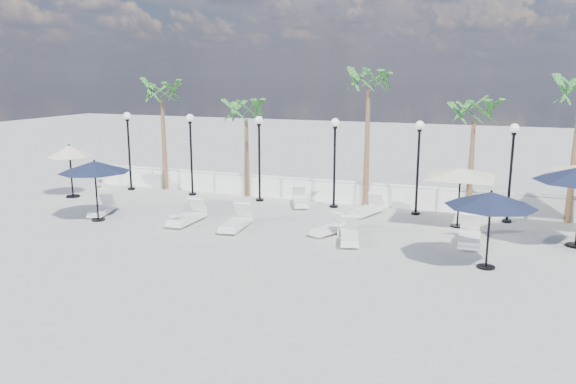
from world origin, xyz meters
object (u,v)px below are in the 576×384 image
(lounger_6, at_px, (329,228))
(parasol_navy_left, at_px, (95,167))
(lounger_2, at_px, (102,210))
(lounger_0, at_px, (187,217))
(lounger_1, at_px, (236,222))
(parasol_cream_sq_b, at_px, (461,168))
(lounger_5, at_px, (300,201))
(parasol_cream_small, at_px, (69,152))
(lounger_3, at_px, (367,209))
(parasol_navy_mid, at_px, (491,200))
(lounger_7, at_px, (469,237))
(lounger_4, at_px, (350,236))

(lounger_6, relative_size, parasol_navy_left, 0.65)
(lounger_2, bearing_deg, lounger_0, -17.24)
(lounger_1, relative_size, parasol_cream_sq_b, 0.44)
(lounger_5, distance_m, parasol_cream_small, 10.93)
(lounger_0, height_order, parasol_navy_left, parasol_navy_left)
(lounger_3, height_order, parasol_navy_left, parasol_navy_left)
(lounger_3, height_order, parasol_navy_mid, parasol_navy_mid)
(lounger_3, relative_size, parasol_navy_mid, 0.78)
(lounger_7, bearing_deg, lounger_2, -177.76)
(lounger_6, height_order, parasol_cream_small, parasol_cream_small)
(parasol_navy_left, distance_m, parasol_cream_sq_b, 13.91)
(parasol_cream_small, bearing_deg, parasol_navy_mid, -10.46)
(lounger_4, bearing_deg, parasol_navy_left, 168.48)
(lounger_2, distance_m, lounger_6, 9.54)
(lounger_0, bearing_deg, parasol_cream_small, 163.26)
(lounger_0, relative_size, lounger_7, 0.95)
(lounger_2, xyz_separation_m, lounger_7, (14.30, 1.15, 0.05))
(lounger_7, bearing_deg, parasol_navy_left, -174.42)
(lounger_7, bearing_deg, parasol_cream_sq_b, 102.04)
(lounger_7, bearing_deg, parasol_cream_small, 174.04)
(lounger_5, relative_size, parasol_navy_left, 0.70)
(parasol_navy_left, height_order, parasol_navy_mid, parasol_navy_left)
(lounger_1, bearing_deg, lounger_5, 72.30)
(lounger_2, xyz_separation_m, lounger_6, (9.52, 0.63, -0.01))
(lounger_0, bearing_deg, lounger_2, -179.52)
(lounger_2, relative_size, lounger_5, 0.96)
(parasol_cream_small, bearing_deg, lounger_0, -16.53)
(lounger_5, bearing_deg, lounger_0, -149.30)
(lounger_5, distance_m, parasol_cream_sq_b, 7.08)
(lounger_2, bearing_deg, lounger_3, 2.80)
(lounger_4, distance_m, parasol_navy_left, 10.21)
(lounger_1, bearing_deg, lounger_3, 37.77)
(parasol_cream_small, bearing_deg, parasol_navy_left, -37.61)
(lounger_4, relative_size, lounger_5, 1.03)
(lounger_5, relative_size, lounger_6, 1.09)
(lounger_4, distance_m, lounger_7, 4.04)
(lounger_4, xyz_separation_m, parasol_cream_sq_b, (3.29, 3.40, 1.99))
(lounger_1, distance_m, parasol_cream_small, 10.04)
(lounger_0, relative_size, lounger_6, 1.18)
(lounger_1, height_order, parasol_navy_left, parasol_navy_left)
(lounger_4, height_order, lounger_5, lounger_4)
(lounger_1, distance_m, parasol_cream_sq_b, 8.56)
(parasol_navy_left, relative_size, parasol_navy_mid, 1.04)
(parasol_cream_sq_b, bearing_deg, parasol_cream_small, -176.52)
(parasol_navy_left, bearing_deg, lounger_2, 119.80)
(lounger_2, height_order, parasol_navy_mid, parasol_navy_mid)
(lounger_0, xyz_separation_m, lounger_5, (3.06, 4.36, -0.03))
(lounger_0, bearing_deg, lounger_4, -1.37)
(lounger_6, xyz_separation_m, parasol_navy_mid, (5.40, -1.76, 1.87))
(lounger_4, bearing_deg, lounger_3, 79.16)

